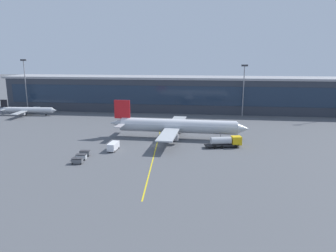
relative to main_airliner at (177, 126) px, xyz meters
name	(u,v)px	position (x,y,z in m)	size (l,w,h in m)	color
ground_plane	(155,145)	(-5.70, -9.27, -4.17)	(700.00, 700.00, 0.00)	#515459
apron_lead_in_line	(157,144)	(-5.46, -7.27, -4.17)	(0.30, 80.00, 0.01)	yellow
terminal_building	(216,94)	(13.67, 54.52, 4.23)	(210.58, 20.39, 16.76)	#2D333D
main_airliner	(177,126)	(0.00, 0.00, 0.00)	(46.32, 36.67, 12.29)	#B2B7BC
fuel_tanker	(226,142)	(15.41, -8.67, -2.43)	(11.09, 4.97, 3.25)	#232326
crew_van	(113,146)	(-16.75, -15.96, -2.86)	(2.35, 5.10, 2.30)	white
baggage_cart_0	(77,161)	(-22.36, -28.33, -3.39)	(2.77, 1.82, 1.48)	#595B60
baggage_cart_1	(81,157)	(-22.64, -25.15, -3.39)	(2.77, 1.82, 1.48)	#B2B7BC
baggage_cart_2	(85,153)	(-22.91, -21.96, -3.39)	(2.77, 1.82, 1.48)	#595B60
commuter_jet_far	(28,110)	(-71.95, 32.43, -1.66)	(27.53, 21.90, 7.12)	#B2B7BC
apron_light_mast_1	(244,86)	(25.27, 42.57, 9.27)	(2.80, 0.50, 22.93)	gray
apron_light_mast_2	(25,81)	(-77.96, 42.57, 10.39)	(2.80, 0.50, 25.10)	gray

